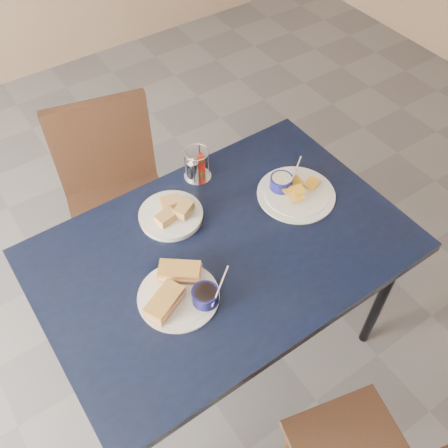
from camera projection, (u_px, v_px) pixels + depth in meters
ground at (171, 336)px, 2.39m from camera, size 6.00×6.00×0.00m
dining_table at (223, 257)px, 1.84m from camera, size 1.33×0.89×0.75m
chair_far at (110, 188)px, 2.28m from camera, size 0.53×0.51×0.94m
sandwich_plate at (181, 291)px, 1.64m from camera, size 0.30×0.28×0.12m
plantain_plate at (292, 190)px, 1.95m from camera, size 0.31×0.31×0.12m
bread_basket at (172, 214)px, 1.87m from camera, size 0.24×0.24×0.07m
condiment_caddy at (196, 167)px, 1.98m from camera, size 0.11×0.11×0.14m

